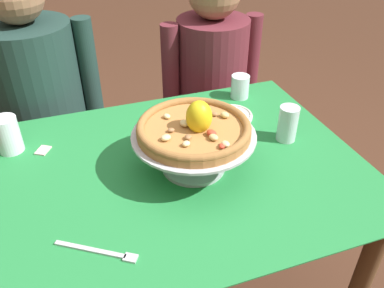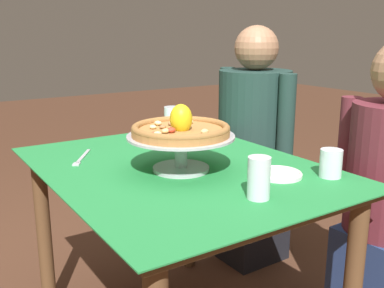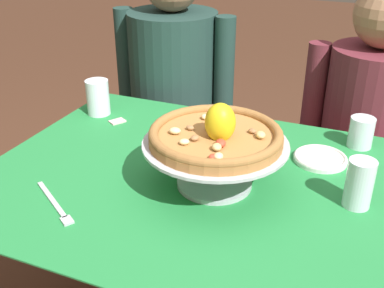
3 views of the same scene
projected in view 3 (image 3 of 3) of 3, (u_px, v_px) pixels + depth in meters
name	position (u px, v px, depth m)	size (l,w,h in m)	color
dining_table	(199.00, 212.00, 1.29)	(1.15, 0.88, 0.73)	brown
pizza_stand	(215.00, 156.00, 1.17)	(0.37, 0.37, 0.12)	#B7B7C1
pizza	(216.00, 134.00, 1.14)	(0.33, 0.33, 0.11)	#AD753D
water_glass_back_left	(98.00, 100.00, 1.59)	(0.08, 0.08, 0.12)	white
water_glass_side_right	(359.00, 187.00, 1.10)	(0.07, 0.07, 0.12)	silver
water_glass_back_right	(361.00, 134.00, 1.38)	(0.07, 0.07, 0.09)	silver
side_plate	(320.00, 158.00, 1.31)	(0.15, 0.15, 0.02)	white
dinner_fork	(55.00, 205.00, 1.12)	(0.19, 0.13, 0.01)	#B7B7C1
sugar_packet	(117.00, 121.00, 1.55)	(0.05, 0.04, 0.01)	beige
diner_left	(174.00, 108.00, 1.99)	(0.52, 0.37, 1.22)	black
diner_right	(364.00, 147.00, 1.74)	(0.49, 0.33, 1.17)	navy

